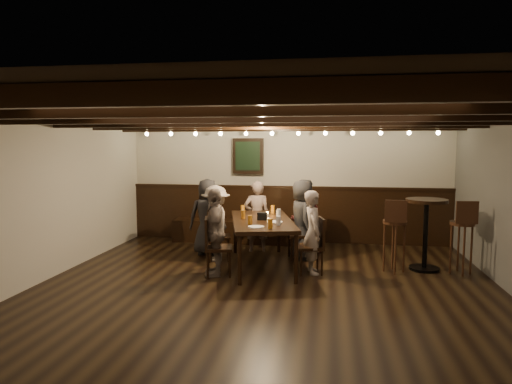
% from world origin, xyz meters
% --- Properties ---
extents(room, '(7.00, 7.00, 7.00)m').
position_xyz_m(room, '(-0.29, 2.21, 1.07)').
color(room, black).
rests_on(room, ground).
extents(dining_table, '(1.39, 2.23, 0.78)m').
position_xyz_m(dining_table, '(-0.23, 1.46, 0.71)').
color(dining_table, black).
rests_on(dining_table, floor).
extents(chair_left_near, '(0.47, 0.47, 0.85)m').
position_xyz_m(chair_left_near, '(-1.04, 1.73, 0.26)').
color(chair_left_near, black).
rests_on(chair_left_near, floor).
extents(chair_left_far, '(0.49, 0.49, 0.88)m').
position_xyz_m(chair_left_far, '(-0.83, 0.85, 0.27)').
color(chair_left_far, black).
rests_on(chair_left_far, floor).
extents(chair_right_near, '(0.49, 0.49, 0.88)m').
position_xyz_m(chair_right_near, '(0.36, 2.07, 0.27)').
color(chair_right_near, black).
rests_on(chair_right_near, floor).
extents(chair_right_far, '(0.48, 0.48, 0.86)m').
position_xyz_m(chair_right_far, '(0.57, 1.19, 0.26)').
color(chair_right_far, black).
rests_on(chair_right_far, floor).
extents(person_bench_left, '(0.76, 0.58, 1.38)m').
position_xyz_m(person_bench_left, '(-1.32, 2.12, 0.69)').
color(person_bench_left, '#252528').
rests_on(person_bench_left, floor).
extents(person_bench_centre, '(0.54, 0.42, 1.32)m').
position_xyz_m(person_bench_centre, '(-0.48, 2.48, 0.66)').
color(person_bench_centre, '#786660').
rests_on(person_bench_centre, floor).
extents(person_bench_right, '(0.67, 0.57, 1.19)m').
position_xyz_m(person_bench_right, '(0.43, 2.54, 0.59)').
color(person_bench_right, maroon).
rests_on(person_bench_right, floor).
extents(person_left_near, '(0.66, 0.93, 1.29)m').
position_xyz_m(person_left_near, '(-1.07, 1.72, 0.65)').
color(person_left_near, gray).
rests_on(person_left_near, floor).
extents(person_left_far, '(0.50, 0.83, 1.33)m').
position_xyz_m(person_left_far, '(-0.86, 0.85, 0.67)').
color(person_left_far, slate).
rests_on(person_left_far, floor).
extents(person_right_near, '(0.59, 0.76, 1.39)m').
position_xyz_m(person_right_near, '(0.39, 2.07, 0.69)').
color(person_right_near, '#232325').
rests_on(person_right_near, floor).
extents(person_right_far, '(0.41, 0.53, 1.29)m').
position_xyz_m(person_right_far, '(0.60, 1.20, 0.64)').
color(person_right_far, '#A7988D').
rests_on(person_right_far, floor).
extents(pint_a, '(0.07, 0.07, 0.14)m').
position_xyz_m(pint_a, '(-0.67, 2.07, 0.85)').
color(pint_a, '#BF7219').
rests_on(pint_a, dining_table).
extents(pint_b, '(0.07, 0.07, 0.14)m').
position_xyz_m(pint_b, '(-0.14, 2.15, 0.85)').
color(pint_b, '#BF7219').
rests_on(pint_b, dining_table).
extents(pint_c, '(0.07, 0.07, 0.14)m').
position_xyz_m(pint_c, '(-0.55, 1.49, 0.85)').
color(pint_c, '#BF7219').
rests_on(pint_c, dining_table).
extents(pint_d, '(0.07, 0.07, 0.14)m').
position_xyz_m(pint_d, '(0.01, 1.72, 0.85)').
color(pint_d, silver).
rests_on(pint_d, dining_table).
extents(pint_e, '(0.07, 0.07, 0.14)m').
position_xyz_m(pint_e, '(-0.34, 0.97, 0.85)').
color(pint_e, '#BF7219').
rests_on(pint_e, dining_table).
extents(pint_f, '(0.07, 0.07, 0.14)m').
position_xyz_m(pint_f, '(0.09, 0.97, 0.85)').
color(pint_f, silver).
rests_on(pint_f, dining_table).
extents(pint_g, '(0.07, 0.07, 0.14)m').
position_xyz_m(pint_g, '(0.00, 0.69, 0.85)').
color(pint_g, '#BF7219').
rests_on(pint_g, dining_table).
extents(plate_near, '(0.24, 0.24, 0.01)m').
position_xyz_m(plate_near, '(-0.21, 0.74, 0.78)').
color(plate_near, white).
rests_on(plate_near, dining_table).
extents(plate_far, '(0.24, 0.24, 0.01)m').
position_xyz_m(plate_far, '(0.01, 1.21, 0.78)').
color(plate_far, white).
rests_on(plate_far, dining_table).
extents(condiment_caddy, '(0.15, 0.10, 0.12)m').
position_xyz_m(condiment_caddy, '(-0.22, 1.41, 0.84)').
color(condiment_caddy, black).
rests_on(condiment_caddy, dining_table).
extents(candle, '(0.05, 0.05, 0.05)m').
position_xyz_m(candle, '(-0.19, 1.78, 0.80)').
color(candle, beige).
rests_on(candle, dining_table).
extents(high_top_table, '(0.64, 0.64, 1.13)m').
position_xyz_m(high_top_table, '(2.35, 1.66, 0.74)').
color(high_top_table, black).
rests_on(high_top_table, floor).
extents(bar_stool_left, '(0.36, 0.38, 1.15)m').
position_xyz_m(bar_stool_left, '(1.85, 1.45, 0.43)').
color(bar_stool_left, '#361C11').
rests_on(bar_stool_left, floor).
extents(bar_stool_right, '(0.36, 0.38, 1.15)m').
position_xyz_m(bar_stool_right, '(2.85, 1.50, 0.43)').
color(bar_stool_right, '#361C11').
rests_on(bar_stool_right, floor).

